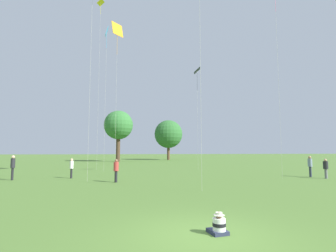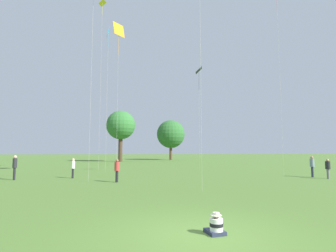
# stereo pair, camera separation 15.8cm
# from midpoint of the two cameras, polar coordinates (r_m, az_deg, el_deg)

# --- Properties ---
(ground_plane) EXTENTS (300.00, 300.00, 0.00)m
(ground_plane) POSITION_cam_midpoint_polar(r_m,az_deg,el_deg) (7.38, 7.53, -22.63)
(ground_plane) COLOR #4C702D
(seated_toddler) EXTENTS (0.51, 0.59, 0.58)m
(seated_toddler) POSITION_cam_midpoint_polar(r_m,az_deg,el_deg) (7.49, 11.01, -20.50)
(seated_toddler) COLOR #282D47
(seated_toddler) RESTS_ON ground
(person_standing_1) EXTENTS (0.44, 0.44, 1.60)m
(person_standing_1) POSITION_cam_midpoint_polar(r_m,az_deg,el_deg) (18.78, -10.81, -9.07)
(person_standing_1) COLOR black
(person_standing_1) RESTS_ON ground
(person_standing_3) EXTENTS (0.45, 0.45, 1.73)m
(person_standing_3) POSITION_cam_midpoint_polar(r_m,az_deg,el_deg) (25.00, 29.03, -7.33)
(person_standing_3) COLOR #282D42
(person_standing_3) RESTS_ON ground
(person_standing_4) EXTENTS (0.36, 0.36, 1.54)m
(person_standing_4) POSITION_cam_midpoint_polar(r_m,az_deg,el_deg) (24.20, 31.61, -7.61)
(person_standing_4) COLOR slate
(person_standing_4) RESTS_ON ground
(person_standing_5) EXTENTS (0.40, 0.40, 1.56)m
(person_standing_5) POSITION_cam_midpoint_polar(r_m,az_deg,el_deg) (22.38, -19.79, -8.23)
(person_standing_5) COLOR black
(person_standing_5) RESTS_ON ground
(person_standing_6) EXTENTS (0.31, 0.31, 1.83)m
(person_standing_6) POSITION_cam_midpoint_polar(r_m,az_deg,el_deg) (22.87, -30.21, -7.31)
(person_standing_6) COLOR black
(person_standing_6) RESTS_ON ground
(kite_0) EXTENTS (1.11, 1.11, 14.29)m
(kite_0) POSITION_cam_midpoint_polar(r_m,az_deg,el_deg) (26.79, -10.50, 19.25)
(kite_0) COLOR orange
(kite_0) RESTS_ON ground
(kite_1) EXTENTS (0.91, 0.98, 20.08)m
(kite_1) POSITION_cam_midpoint_polar(r_m,az_deg,el_deg) (34.81, -14.00, 22.28)
(kite_1) COLOR yellow
(kite_1) RESTS_ON ground
(kite_5) EXTENTS (0.41, 1.00, 15.67)m
(kite_5) POSITION_cam_midpoint_polar(r_m,az_deg,el_deg) (31.00, -12.72, 18.21)
(kite_5) COLOR #339EDB
(kite_5) RESTS_ON ground
(kite_6) EXTENTS (0.99, 1.16, 12.40)m
(kite_6) POSITION_cam_midpoint_polar(r_m,az_deg,el_deg) (33.18, 6.86, 11.17)
(kite_6) COLOR #1E2328
(kite_6) RESTS_ON ground
(distant_tree_0) EXTENTS (6.59, 6.59, 9.34)m
(distant_tree_0) POSITION_cam_midpoint_polar(r_m,az_deg,el_deg) (61.82, 0.68, -1.79)
(distant_tree_0) COLOR brown
(distant_tree_0) RESTS_ON ground
(distant_tree_1) EXTENTS (5.77, 5.77, 10.16)m
(distant_tree_1) POSITION_cam_midpoint_polar(r_m,az_deg,el_deg) (53.28, -10.16, 0.12)
(distant_tree_1) COLOR #473323
(distant_tree_1) RESTS_ON ground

